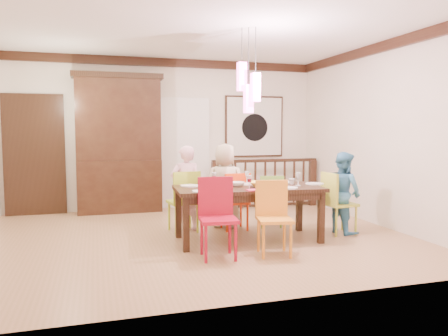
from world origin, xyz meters
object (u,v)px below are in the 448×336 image
object	(u,v)px
person_far_left	(186,188)
person_end_right	(343,192)
china_hutch	(119,143)
chair_end_right	(340,199)
person_far_mid	(225,186)
dining_table	(248,193)
chair_far_left	(183,197)
balustrade	(265,182)

from	to	relation	value
person_far_left	person_end_right	xyz separation A→B (m)	(2.22, -0.78, -0.04)
china_hutch	person_far_left	xyz separation A→B (m)	(0.87, -1.87, -0.63)
chair_end_right	china_hutch	world-z (taller)	china_hutch
chair_end_right	person_far_mid	size ratio (longest dim) A/B	0.69
dining_table	chair_far_left	xyz separation A→B (m)	(-0.76, 0.79, -0.13)
china_hutch	person_far_left	size ratio (longest dim) A/B	1.97
person_far_left	person_end_right	distance (m)	2.35
dining_table	chair_end_right	bearing A→B (deg)	2.92
china_hutch	person_end_right	xyz separation A→B (m)	(3.09, -2.65, -0.68)
dining_table	person_far_left	bearing A→B (deg)	134.51
person_end_right	dining_table	bearing A→B (deg)	79.69
balustrade	person_far_left	bearing A→B (deg)	-140.25
china_hutch	person_far_left	bearing A→B (deg)	-64.98
dining_table	chair_far_left	distance (m)	1.10
china_hutch	balustrade	distance (m)	2.90
person_far_left	person_far_mid	size ratio (longest dim) A/B	0.98
dining_table	person_far_mid	world-z (taller)	person_far_mid
chair_far_left	person_far_left	xyz separation A→B (m)	(0.05, 0.02, 0.12)
chair_far_left	chair_end_right	bearing A→B (deg)	152.17
dining_table	chair_end_right	distance (m)	1.44
chair_end_right	dining_table	bearing A→B (deg)	86.62
chair_far_left	person_far_left	size ratio (longest dim) A/B	0.71
china_hutch	person_end_right	distance (m)	4.13
china_hutch	person_far_left	world-z (taller)	china_hutch
chair_far_left	chair_end_right	xyz separation A→B (m)	(2.19, -0.80, -0.01)
china_hutch	person_far_mid	distance (m)	2.43
chair_far_left	person_far_mid	distance (m)	0.71
person_far_left	person_far_mid	bearing A→B (deg)	-179.28
person_far_mid	balustrade	bearing A→B (deg)	-111.96
dining_table	china_hutch	size ratio (longest dim) A/B	0.80
chair_end_right	person_far_left	xyz separation A→B (m)	(-2.15, 0.82, 0.13)
person_far_left	dining_table	bearing A→B (deg)	125.36
balustrade	person_far_left	xyz separation A→B (m)	(-1.90, -1.52, 0.15)
balustrade	person_end_right	bearing A→B (deg)	-81.14
dining_table	person_far_left	distance (m)	1.08
chair_end_right	person_far_left	size ratio (longest dim) A/B	0.70
person_far_left	person_end_right	world-z (taller)	person_far_left
chair_far_left	dining_table	bearing A→B (deg)	126.02
chair_far_left	chair_end_right	distance (m)	2.33
china_hutch	balustrade	xyz separation A→B (m)	(2.78, -0.35, -0.78)
balustrade	chair_far_left	bearing A→B (deg)	-140.51
person_far_left	person_end_right	size ratio (longest dim) A/B	1.07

